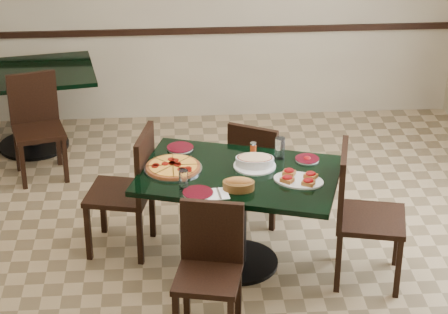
{
  "coord_description": "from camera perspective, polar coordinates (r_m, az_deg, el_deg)",
  "views": [
    {
      "loc": [
        -0.34,
        -5.36,
        3.54
      ],
      "look_at": [
        0.04,
        0.0,
        0.88
      ],
      "focal_mm": 70.0,
      "sensor_mm": 36.0,
      "label": 1
    }
  ],
  "objects": [
    {
      "name": "floor",
      "position": [
        6.43,
        -0.34,
        -7.08
      ],
      "size": [
        5.5,
        5.5,
        0.0
      ],
      "primitive_type": "plane",
      "color": "#8E7752",
      "rests_on": "ground"
    },
    {
      "name": "back_chair_near",
      "position": [
        7.68,
        -12.16,
        2.37
      ],
      "size": [
        0.51,
        0.51,
        0.9
      ],
      "rotation": [
        0.0,
        0.0,
        0.27
      ],
      "color": "black",
      "rests_on": "floor"
    },
    {
      "name": "lasagna_casserole",
      "position": [
        6.14,
        2.02,
        -0.25
      ],
      "size": [
        0.3,
        0.3,
        0.09
      ],
      "rotation": [
        0.0,
        0.0,
        -0.09
      ],
      "color": "silver",
      "rests_on": "main_table"
    },
    {
      "name": "chair_far",
      "position": [
        6.77,
        2.18,
        -0.64
      ],
      "size": [
        0.54,
        0.54,
        0.85
      ],
      "rotation": [
        0.0,
        0.0,
        2.66
      ],
      "color": "black",
      "rests_on": "floor"
    },
    {
      "name": "napkin_setting",
      "position": [
        5.8,
        -0.51,
        -2.43
      ],
      "size": [
        0.18,
        0.18,
        0.01
      ],
      "rotation": [
        0.0,
        0.0,
        0.11
      ],
      "color": "white",
      "rests_on": "main_table"
    },
    {
      "name": "water_glass_a",
      "position": [
        6.26,
        3.67,
        0.58
      ],
      "size": [
        0.07,
        0.07,
        0.16
      ],
      "primitive_type": "cylinder",
      "color": "white",
      "rests_on": "main_table"
    },
    {
      "name": "chair_left",
      "position": [
        6.4,
        -6.11,
        -1.81
      ],
      "size": [
        0.54,
        0.54,
        0.96
      ],
      "rotation": [
        0.0,
        0.0,
        -1.8
      ],
      "color": "black",
      "rests_on": "floor"
    },
    {
      "name": "side_plate_near",
      "position": [
        5.8,
        -1.71,
        -2.36
      ],
      "size": [
        0.2,
        0.2,
        0.02
      ],
      "rotation": [
        0.0,
        0.0,
        -0.51
      ],
      "color": "silver",
      "rests_on": "main_table"
    },
    {
      "name": "chair_near",
      "position": [
        5.58,
        -0.94,
        -6.89
      ],
      "size": [
        0.48,
        0.48,
        0.87
      ],
      "rotation": [
        0.0,
        0.0,
        -0.22
      ],
      "color": "black",
      "rests_on": "floor"
    },
    {
      "name": "side_plate_far_l",
      "position": [
        6.43,
        -2.88,
        0.61
      ],
      "size": [
        0.2,
        0.2,
        0.02
      ],
      "rotation": [
        0.0,
        0.0,
        -0.25
      ],
      "color": "silver",
      "rests_on": "main_table"
    },
    {
      "name": "pepper_shaker",
      "position": [
        6.35,
        1.92,
        0.62
      ],
      "size": [
        0.05,
        0.05,
        0.08
      ],
      "color": "#C44015",
      "rests_on": "main_table"
    },
    {
      "name": "bruschetta_platter",
      "position": [
        5.97,
        4.89,
        -1.4
      ],
      "size": [
        0.42,
        0.36,
        0.05
      ],
      "rotation": [
        0.0,
        0.0,
        -0.42
      ],
      "color": "silver",
      "rests_on": "main_table"
    },
    {
      "name": "room_shell",
      "position": [
        7.6,
        6.58,
        7.94
      ],
      "size": [
        5.5,
        5.5,
        5.5
      ],
      "color": "silver",
      "rests_on": "floor"
    },
    {
      "name": "pepperoni_pizza",
      "position": [
        6.13,
        -3.35,
        -0.65
      ],
      "size": [
        0.41,
        0.41,
        0.04
      ],
      "rotation": [
        0.0,
        0.0,
        0.0
      ],
      "color": "#B2B3B9",
      "rests_on": "main_table"
    },
    {
      "name": "main_table",
      "position": [
        6.16,
        0.96,
        -2.55
      ],
      "size": [
        1.56,
        1.24,
        0.75
      ],
      "rotation": [
        0.0,
        0.0,
        -0.3
      ],
      "color": "black",
      "rests_on": "floor"
    },
    {
      "name": "chair_right",
      "position": [
        6.09,
        8.75,
        -3.29
      ],
      "size": [
        0.56,
        0.56,
        1.0
      ],
      "rotation": [
        0.0,
        0.0,
        1.34
      ],
      "color": "black",
      "rests_on": "floor"
    },
    {
      "name": "back_table",
      "position": [
        8.18,
        -12.63,
        4.0
      ],
      "size": [
        1.32,
        1.05,
        0.75
      ],
      "rotation": [
        0.0,
        0.0,
        0.17
      ],
      "color": "black",
      "rests_on": "floor"
    },
    {
      "name": "bread_basket",
      "position": [
        5.84,
        0.96,
        -1.79
      ],
      "size": [
        0.23,
        0.17,
        0.09
      ],
      "rotation": [
        0.0,
        0.0,
        -0.1
      ],
      "color": "brown",
      "rests_on": "main_table"
    },
    {
      "name": "water_glass_b",
      "position": [
        5.85,
        -2.66,
        -1.49
      ],
      "size": [
        0.06,
        0.06,
        0.13
      ],
      "primitive_type": "cylinder",
      "color": "white",
      "rests_on": "main_table"
    },
    {
      "name": "side_plate_far_r",
      "position": [
        6.28,
        5.45,
        -0.13
      ],
      "size": [
        0.17,
        0.17,
        0.03
      ],
      "rotation": [
        0.0,
        0.0,
        -0.46
      ],
      "color": "silver",
      "rests_on": "main_table"
    }
  ]
}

